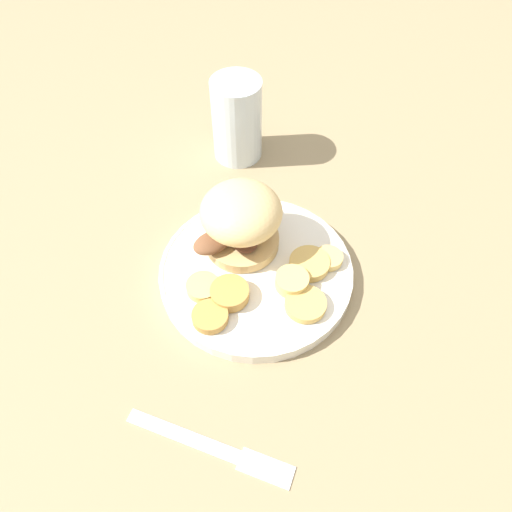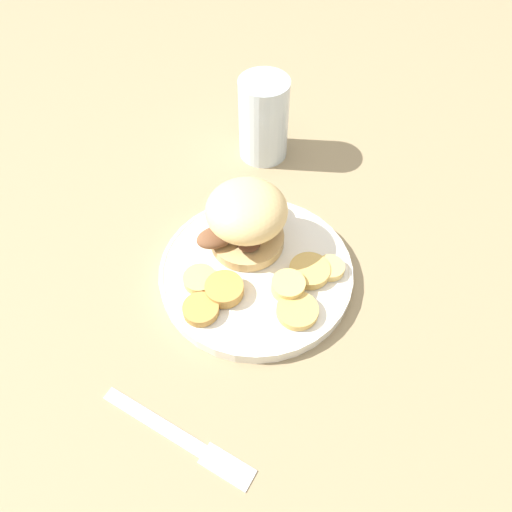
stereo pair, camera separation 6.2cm
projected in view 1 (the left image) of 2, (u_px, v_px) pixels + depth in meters
name	position (u px, v px, depth m)	size (l,w,h in m)	color
ground_plane	(256.00, 276.00, 0.66)	(4.00, 4.00, 0.00)	#937F5B
dinner_plate	(256.00, 272.00, 0.65)	(0.25, 0.25, 0.02)	white
sandwich	(241.00, 219.00, 0.63)	(0.13, 0.11, 0.09)	tan
potato_round_0	(329.00, 258.00, 0.65)	(0.04, 0.04, 0.01)	#DBB766
potato_round_1	(210.00, 316.00, 0.59)	(0.04, 0.04, 0.01)	#BC8942
potato_round_2	(230.00, 293.00, 0.61)	(0.05, 0.05, 0.02)	#BC8942
potato_round_3	(306.00, 304.00, 0.61)	(0.05, 0.05, 0.01)	tan
potato_round_4	(292.00, 281.00, 0.62)	(0.04, 0.04, 0.02)	#DBB766
potato_round_5	(203.00, 287.00, 0.62)	(0.04, 0.04, 0.01)	#DBB766
potato_round_6	(309.00, 264.00, 0.64)	(0.05, 0.05, 0.01)	tan
fork	(211.00, 447.00, 0.52)	(0.13, 0.16, 0.00)	silver
drinking_glass	(237.00, 120.00, 0.76)	(0.08, 0.08, 0.13)	silver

